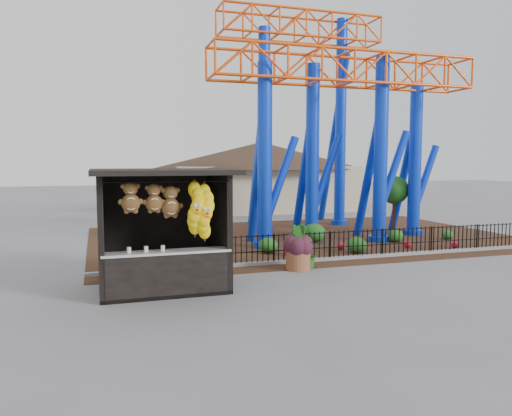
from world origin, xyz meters
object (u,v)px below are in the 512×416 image
object	(u,v)px
prize_booth	(164,231)
terracotta_planter	(298,259)
potted_plant	(308,254)
roller_coaster	(327,90)

from	to	relation	value
prize_booth	terracotta_planter	size ratio (longest dim) A/B	4.61
prize_booth	potted_plant	bearing A→B (deg)	14.26
prize_booth	potted_plant	xyz separation A→B (m)	(4.56, 1.16, -1.08)
roller_coaster	terracotta_planter	xyz separation A→B (m)	(-3.87, -6.19, -6.11)
roller_coaster	potted_plant	size ratio (longest dim) A/B	12.04
terracotta_planter	potted_plant	world-z (taller)	potted_plant
roller_coaster	prize_booth	bearing A→B (deg)	-137.88
terracotta_planter	potted_plant	xyz separation A→B (m)	(0.34, 0.02, 0.13)
prize_booth	roller_coaster	world-z (taller)	roller_coaster
roller_coaster	terracotta_planter	world-z (taller)	roller_coaster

